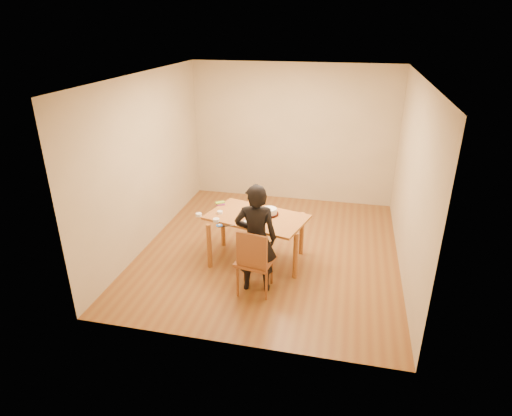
% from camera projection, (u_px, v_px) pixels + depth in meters
% --- Properties ---
extents(room_shell, '(4.00, 4.50, 2.70)m').
position_uv_depth(room_shell, '(275.00, 163.00, 6.67)').
color(room_shell, brown).
rests_on(room_shell, ground).
extents(dining_table, '(1.59, 1.19, 0.04)m').
position_uv_depth(dining_table, '(257.00, 217.00, 6.31)').
color(dining_table, brown).
rests_on(dining_table, floor).
extents(dining_chair, '(0.53, 0.53, 0.04)m').
position_uv_depth(dining_chair, '(255.00, 261.00, 5.71)').
color(dining_chair, brown).
rests_on(dining_chair, floor).
extents(cake_plate, '(0.27, 0.27, 0.02)m').
position_uv_depth(cake_plate, '(270.00, 214.00, 6.35)').
color(cake_plate, '#AF1B0B').
rests_on(cake_plate, dining_table).
extents(cake, '(0.22, 0.22, 0.07)m').
position_uv_depth(cake, '(270.00, 211.00, 6.34)').
color(cake, white).
rests_on(cake, cake_plate).
extents(frosting_dome, '(0.21, 0.21, 0.03)m').
position_uv_depth(frosting_dome, '(270.00, 208.00, 6.32)').
color(frosting_dome, white).
rests_on(frosting_dome, cake).
extents(frosting_tub, '(0.10, 0.10, 0.09)m').
position_uv_depth(frosting_tub, '(247.00, 224.00, 5.97)').
color(frosting_tub, white).
rests_on(frosting_tub, dining_table).
extents(frosting_lid, '(0.09, 0.09, 0.01)m').
position_uv_depth(frosting_lid, '(219.00, 225.00, 6.01)').
color(frosting_lid, '#164095').
rests_on(frosting_lid, dining_table).
extents(frosting_dollop, '(0.04, 0.04, 0.02)m').
position_uv_depth(frosting_dollop, '(219.00, 225.00, 6.01)').
color(frosting_dollop, white).
rests_on(frosting_dollop, frosting_lid).
extents(ramekin_green, '(0.09, 0.09, 0.04)m').
position_uv_depth(ramekin_green, '(216.00, 220.00, 6.13)').
color(ramekin_green, white).
rests_on(ramekin_green, dining_table).
extents(ramekin_yellow, '(0.08, 0.08, 0.04)m').
position_uv_depth(ramekin_yellow, '(220.00, 212.00, 6.39)').
color(ramekin_yellow, white).
rests_on(ramekin_yellow, dining_table).
extents(ramekin_multi, '(0.09, 0.09, 0.04)m').
position_uv_depth(ramekin_multi, '(199.00, 215.00, 6.30)').
color(ramekin_multi, white).
rests_on(ramekin_multi, dining_table).
extents(candy_box_pink, '(0.16, 0.12, 0.02)m').
position_uv_depth(candy_box_pink, '(220.00, 204.00, 6.69)').
color(candy_box_pink, '#D2319D').
rests_on(candy_box_pink, dining_table).
extents(candy_box_green, '(0.16, 0.14, 0.02)m').
position_uv_depth(candy_box_green, '(220.00, 203.00, 6.69)').
color(candy_box_green, green).
rests_on(candy_box_green, candy_box_pink).
extents(spatula, '(0.16, 0.10, 0.01)m').
position_uv_depth(spatula, '(224.00, 226.00, 5.98)').
color(spatula, black).
rests_on(spatula, dining_table).
extents(person, '(0.61, 0.44, 1.53)m').
position_uv_depth(person, '(256.00, 239.00, 5.62)').
color(person, black).
rests_on(person, floor).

